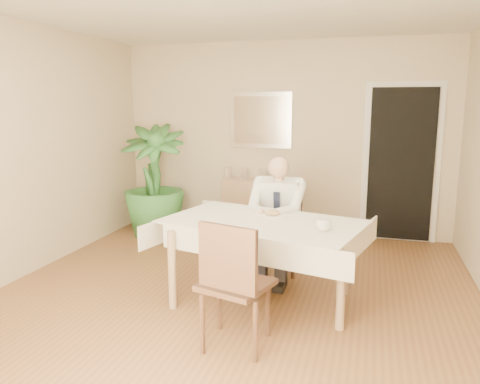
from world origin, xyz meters
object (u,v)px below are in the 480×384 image
(chair_near, at_px, (233,279))
(sideboard, at_px, (257,206))
(chair_far, at_px, (281,225))
(potted_palm, at_px, (154,180))
(seated_man, at_px, (276,213))
(dining_table, at_px, (263,230))
(coffee_mug, at_px, (323,225))

(chair_near, xyz_separation_m, sideboard, (-0.58, 3.14, -0.18))
(chair_far, distance_m, potted_palm, 2.13)
(seated_man, bearing_deg, potted_palm, 148.81)
(dining_table, distance_m, sideboard, 2.32)
(sideboard, height_order, potted_palm, potted_palm)
(coffee_mug, xyz_separation_m, sideboard, (-1.14, 2.41, -0.43))
(seated_man, xyz_separation_m, coffee_mug, (0.55, -0.78, 0.11))
(chair_far, distance_m, coffee_mug, 1.23)
(dining_table, distance_m, seated_man, 0.59)
(dining_table, relative_size, potted_palm, 1.30)
(dining_table, distance_m, chair_near, 0.92)
(dining_table, height_order, potted_palm, potted_palm)
(seated_man, bearing_deg, chair_far, 90.00)
(chair_near, height_order, coffee_mug, chair_near)
(sideboard, bearing_deg, coffee_mug, -63.91)
(chair_near, distance_m, sideboard, 3.19)
(sideboard, distance_m, potted_palm, 1.46)
(potted_palm, bearing_deg, sideboard, 19.59)
(dining_table, bearing_deg, sideboard, 118.91)
(seated_man, height_order, sideboard, seated_man)
(chair_far, relative_size, chair_near, 0.90)
(chair_near, relative_size, sideboard, 1.04)
(potted_palm, bearing_deg, chair_near, -54.36)
(chair_far, xyz_separation_m, seated_man, (-0.00, -0.29, 0.20))
(coffee_mug, relative_size, potted_palm, 0.08)
(chair_near, distance_m, seated_man, 1.51)
(seated_man, relative_size, sideboard, 1.33)
(dining_table, xyz_separation_m, potted_palm, (-1.92, 1.76, 0.08))
(coffee_mug, distance_m, potted_palm, 3.14)
(chair_far, relative_size, sideboard, 0.94)
(chair_near, height_order, potted_palm, potted_palm)
(chair_far, xyz_separation_m, coffee_mug, (0.55, -1.06, 0.31))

